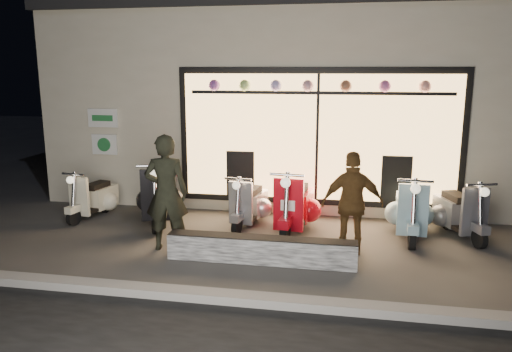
{
  "coord_description": "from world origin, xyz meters",
  "views": [
    {
      "loc": [
        1.36,
        -7.57,
        2.84
      ],
      "look_at": [
        -0.14,
        0.6,
        1.05
      ],
      "focal_mm": 35.0,
      "sensor_mm": 36.0,
      "label": 1
    }
  ],
  "objects": [
    {
      "name": "scooter_grey",
      "position": [
        3.29,
        1.28,
        0.41
      ],
      "size": [
        0.74,
        1.41,
        1.01
      ],
      "rotation": [
        0.0,
        0.0,
        0.31
      ],
      "color": "black",
      "rests_on": "ground"
    },
    {
      "name": "scooter_cream",
      "position": [
        -3.44,
        1.18,
        0.37
      ],
      "size": [
        0.57,
        1.31,
        0.93
      ],
      "rotation": [
        0.0,
        0.0,
        -0.18
      ],
      "color": "black",
      "rests_on": "ground"
    },
    {
      "name": "ground",
      "position": [
        0.0,
        0.0,
        0.0
      ],
      "size": [
        40.0,
        40.0,
        0.0
      ],
      "primitive_type": "plane",
      "color": "#383533",
      "rests_on": "ground"
    },
    {
      "name": "scooter_black",
      "position": [
        -2.13,
        1.15,
        0.47
      ],
      "size": [
        0.84,
        1.64,
        1.17
      ],
      "rotation": [
        0.0,
        0.0,
        0.29
      ],
      "color": "black",
      "rests_on": "ground"
    },
    {
      "name": "scooter_silver",
      "position": [
        -0.37,
        1.22,
        0.39
      ],
      "size": [
        0.56,
        1.35,
        0.96
      ],
      "rotation": [
        0.0,
        0.0,
        -0.15
      ],
      "color": "black",
      "rests_on": "ground"
    },
    {
      "name": "graffiti_barrier",
      "position": [
        0.16,
        -0.65,
        0.2
      ],
      "size": [
        2.83,
        0.28,
        0.4
      ],
      "primitive_type": "cube",
      "color": "black",
      "rests_on": "ground"
    },
    {
      "name": "scooter_red",
      "position": [
        0.5,
        1.02,
        0.45
      ],
      "size": [
        0.6,
        1.59,
        1.13
      ],
      "rotation": [
        0.0,
        0.0,
        -0.1
      ],
      "color": "black",
      "rests_on": "ground"
    },
    {
      "name": "kerb",
      "position": [
        0.0,
        -2.0,
        0.06
      ],
      "size": [
        40.0,
        0.25,
        0.12
      ],
      "primitive_type": "cube",
      "color": "slate",
      "rests_on": "ground"
    },
    {
      "name": "woman",
      "position": [
        1.48,
        -0.02,
        0.81
      ],
      "size": [
        0.99,
        0.51,
        1.62
      ],
      "primitive_type": "imported",
      "rotation": [
        0.0,
        0.0,
        3.26
      ],
      "color": "brown",
      "rests_on": "ground"
    },
    {
      "name": "shop_building",
      "position": [
        0.0,
        4.98,
        2.1
      ],
      "size": [
        10.2,
        6.23,
        4.2
      ],
      "color": "beige",
      "rests_on": "ground"
    },
    {
      "name": "man",
      "position": [
        -1.41,
        -0.34,
        0.93
      ],
      "size": [
        0.75,
        0.56,
        1.86
      ],
      "primitive_type": "imported",
      "rotation": [
        0.0,
        0.0,
        3.32
      ],
      "color": "black",
      "rests_on": "ground"
    },
    {
      "name": "scooter_blue",
      "position": [
        2.49,
        1.12,
        0.44
      ],
      "size": [
        0.52,
        1.52,
        1.09
      ],
      "rotation": [
        0.0,
        0.0,
        -0.05
      ],
      "color": "black",
      "rests_on": "ground"
    }
  ]
}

